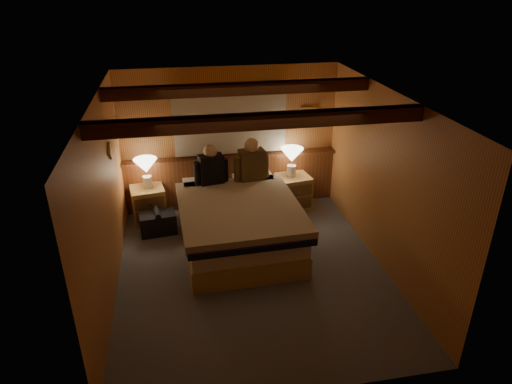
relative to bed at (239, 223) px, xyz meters
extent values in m
plane|color=#4D515C|center=(0.08, -0.66, -0.38)|extent=(4.20, 4.20, 0.00)
plane|color=#CE8A4D|center=(0.08, -0.66, 2.02)|extent=(4.20, 4.20, 0.00)
plane|color=#CD8949|center=(0.08, 1.44, 0.82)|extent=(3.60, 0.00, 3.60)
plane|color=#CD8949|center=(-1.72, -0.66, 0.82)|extent=(0.00, 4.20, 4.20)
plane|color=#CD8949|center=(1.88, -0.66, 0.82)|extent=(0.00, 4.20, 4.20)
plane|color=#CD8949|center=(0.08, -2.76, 0.82)|extent=(3.60, 0.00, 3.60)
cube|color=brown|center=(0.08, 1.38, 0.07)|extent=(3.60, 0.12, 0.90)
cube|color=brown|center=(0.08, 1.32, 0.54)|extent=(3.60, 0.22, 0.04)
cylinder|color=#4E2413|center=(0.08, 1.36, 1.67)|extent=(2.10, 0.05, 0.05)
sphere|color=#4E2413|center=(-0.97, 1.36, 1.67)|extent=(0.08, 0.08, 0.08)
sphere|color=#4E2413|center=(1.13, 1.36, 1.67)|extent=(0.08, 0.08, 0.08)
cube|color=beige|center=(0.08, 1.37, 1.12)|extent=(1.85, 0.08, 1.05)
cube|color=#4E2413|center=(0.08, -1.26, 1.93)|extent=(3.60, 0.15, 0.16)
cube|color=#4E2413|center=(0.08, 0.24, 1.93)|extent=(3.60, 0.15, 0.16)
cylinder|color=silver|center=(-1.66, 0.94, 1.37)|extent=(0.03, 0.55, 0.03)
torus|color=silver|center=(-1.63, 0.79, 1.25)|extent=(0.01, 0.21, 0.21)
torus|color=silver|center=(-1.63, 1.02, 1.25)|extent=(0.01, 0.21, 0.21)
cube|color=tan|center=(1.43, 1.42, 1.17)|extent=(0.30, 0.03, 0.25)
cube|color=beige|center=(1.43, 1.41, 1.17)|extent=(0.24, 0.01, 0.19)
cube|color=tan|center=(0.00, 0.02, -0.23)|extent=(1.66, 2.17, 0.32)
cube|color=white|center=(0.00, 0.02, 0.06)|extent=(1.62, 2.13, 0.25)
cube|color=black|center=(0.01, -0.25, 0.22)|extent=(1.71, 1.75, 0.08)
cube|color=#CF948E|center=(0.00, -0.11, 0.29)|extent=(1.76, 1.97, 0.13)
cube|color=white|center=(-0.43, 0.83, 0.27)|extent=(0.65, 0.38, 0.17)
cube|color=white|center=(0.37, 0.86, 0.27)|extent=(0.65, 0.38, 0.17)
cube|color=tan|center=(-1.34, 1.09, -0.10)|extent=(0.58, 0.54, 0.57)
cube|color=brown|center=(-1.30, 0.86, 0.02)|extent=(0.47, 0.09, 0.20)
cube|color=brown|center=(-1.30, 0.86, -0.21)|extent=(0.47, 0.09, 0.20)
cylinder|color=silver|center=(-1.30, 0.86, 0.02)|extent=(0.03, 0.03, 0.03)
cylinder|color=silver|center=(-1.30, 0.86, -0.21)|extent=(0.03, 0.03, 0.03)
cube|color=tan|center=(1.11, 1.08, -0.09)|extent=(0.61, 0.56, 0.59)
cube|color=brown|center=(1.14, 0.85, 0.03)|extent=(0.48, 0.09, 0.21)
cube|color=brown|center=(1.14, 0.85, -0.21)|extent=(0.48, 0.09, 0.21)
cylinder|color=silver|center=(1.14, 0.85, 0.03)|extent=(0.03, 0.03, 0.03)
cylinder|color=silver|center=(1.14, 0.85, -0.21)|extent=(0.03, 0.03, 0.03)
cylinder|color=white|center=(-1.32, 1.13, 0.28)|extent=(0.14, 0.14, 0.19)
cylinder|color=silver|center=(-1.32, 1.13, 0.41)|extent=(0.02, 0.02, 0.10)
cone|color=beige|center=(-1.32, 1.13, 0.56)|extent=(0.37, 0.37, 0.23)
cylinder|color=white|center=(1.07, 1.09, 0.30)|extent=(0.15, 0.15, 0.19)
cylinder|color=silver|center=(1.07, 1.09, 0.43)|extent=(0.03, 0.03, 0.11)
cone|color=beige|center=(1.07, 1.09, 0.59)|extent=(0.38, 0.38, 0.23)
cube|color=black|center=(-0.31, 0.74, 0.57)|extent=(0.40, 0.28, 0.49)
cylinder|color=black|center=(-0.52, 0.70, 0.53)|extent=(0.12, 0.12, 0.39)
cylinder|color=black|center=(-0.10, 0.78, 0.53)|extent=(0.12, 0.12, 0.39)
sphere|color=tan|center=(-0.31, 0.74, 0.88)|extent=(0.21, 0.21, 0.21)
cube|color=#4F3A1F|center=(0.33, 0.77, 0.58)|extent=(0.42, 0.29, 0.52)
cylinder|color=#4F3A1F|center=(0.11, 0.73, 0.54)|extent=(0.12, 0.12, 0.42)
cylinder|color=#4F3A1F|center=(0.56, 0.80, 0.54)|extent=(0.12, 0.12, 0.42)
sphere|color=tan|center=(0.33, 0.77, 0.92)|extent=(0.23, 0.23, 0.23)
cube|color=black|center=(-1.19, 0.62, -0.22)|extent=(0.59, 0.40, 0.33)
cylinder|color=black|center=(-1.19, 0.62, -0.03)|extent=(0.13, 0.34, 0.09)
camera|label=1|loc=(-0.81, -5.79, 3.32)|focal=32.00mm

